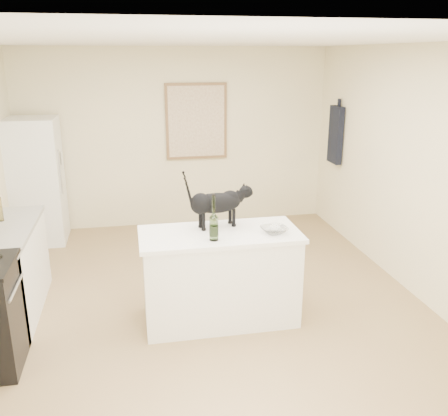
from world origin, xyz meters
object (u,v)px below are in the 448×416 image
(black_cat, at_px, (216,206))
(glass_bowl, at_px, (274,230))
(wine_bottle, at_px, (214,220))
(fridge, at_px, (36,181))

(black_cat, distance_m, glass_bowl, 0.60)
(black_cat, distance_m, wine_bottle, 0.35)
(fridge, height_order, glass_bowl, fridge)
(fridge, distance_m, glass_bowl, 3.68)
(wine_bottle, distance_m, glass_bowl, 0.60)
(black_cat, relative_size, wine_bottle, 1.63)
(wine_bottle, relative_size, glass_bowl, 1.56)
(wine_bottle, bearing_deg, fridge, 125.66)
(fridge, bearing_deg, glass_bowl, -46.39)
(glass_bowl, bearing_deg, wine_bottle, -173.39)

